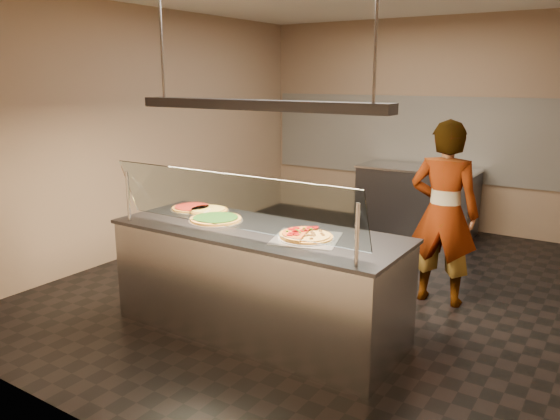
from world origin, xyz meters
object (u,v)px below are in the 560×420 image
Objects in this scene: pizza_spinach at (216,219)px; pizza_cheese at (208,210)px; half_pizza_sausage at (317,237)px; half_pizza_pepperoni at (295,233)px; pizza_spatula at (209,213)px; sneeze_guard at (231,202)px; serving_counter at (258,281)px; heat_lamp_housing at (256,105)px; worker at (444,213)px; prep_table at (417,199)px; perforated_tray at (306,238)px; pizza_tomato at (192,207)px.

pizza_spinach reaches higher than pizza_cheese.
half_pizza_pepperoni is at bearing -179.29° from half_pizza_sausage.
sneeze_guard is at bearing -36.42° from pizza_spatula.
pizza_cheese is at bearing 161.55° from serving_counter.
half_pizza_pepperoni is 1.06m from heat_lamp_housing.
sneeze_guard reaches higher than pizza_spinach.
worker is at bearing 59.17° from sneeze_guard.
pizza_spatula is (-1.01, 0.13, -0.01)m from half_pizza_pepperoni.
pizza_cheese is at bearing 141.43° from sneeze_guard.
half_pizza_pepperoni is 3.95m from prep_table.
perforated_tray reaches higher than prep_table.
half_pizza_pepperoni is 1.00× the size of half_pizza_sausage.
worker is (1.73, 1.40, -0.06)m from pizza_spatula.
serving_counter is at bearing -90.00° from heat_lamp_housing.
pizza_spinach is at bearing 177.50° from half_pizza_sausage.
half_pizza_pepperoni reaches higher than half_pizza_sausage.
perforated_tray is 1.45m from pizza_tomato.
pizza_tomato is 1.82× the size of pizza_spatula.
half_pizza_sausage is 0.28× the size of prep_table.
half_pizza_pepperoni is 0.95× the size of pizza_spinach.
pizza_spatula is (-1.10, 0.13, 0.02)m from perforated_tray.
pizza_spinach is at bearing 39.71° from worker.
half_pizza_sausage is (0.20, 0.00, -0.01)m from half_pizza_pepperoni.
pizza_tomato is (-1.52, 0.26, -0.01)m from half_pizza_sausage.
pizza_tomato is (-1.32, 0.26, -0.02)m from half_pizza_pepperoni.
serving_counter is at bearing -14.38° from pizza_tomato.
perforated_tray is at bearing -178.30° from half_pizza_sausage.
heat_lamp_housing reaches higher than half_pizza_pepperoni.
pizza_tomato is at bearing 170.30° from half_pizza_sausage.
serving_counter is 1.93m from worker.
perforated_tray is 1.13m from heat_lamp_housing.
sneeze_guard is 0.99m from pizza_cheese.
perforated_tray is 3.95m from prep_table.
heat_lamp_housing is at bearing 178.04° from half_pizza_sausage.
pizza_tomato reaches higher than perforated_tray.
pizza_tomato is (-1.42, 0.26, 0.01)m from perforated_tray.
pizza_tomato is at bearing 155.51° from pizza_spinach.
pizza_tomato is at bearing -177.97° from pizza_cheese.
heat_lamp_housing is at bearing 90.00° from sneeze_guard.
half_pizza_pepperoni is 0.28× the size of prep_table.
pizza_spatula is 2.23m from worker.
pizza_spatula reaches higher than perforated_tray.
heat_lamp_housing is at bearing -90.60° from prep_table.
prep_table is (0.78, 3.63, -0.48)m from pizza_cheese.
pizza_spinach is at bearing 141.63° from sneeze_guard.
serving_counter is 5.52× the size of half_pizza_sausage.
half_pizza_sausage is 3.96m from prep_table.
pizza_tomato is at bearing 165.62° from heat_lamp_housing.
pizza_tomato is at bearing 158.14° from pizza_spatula.
sneeze_guard is 0.57m from half_pizza_pepperoni.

